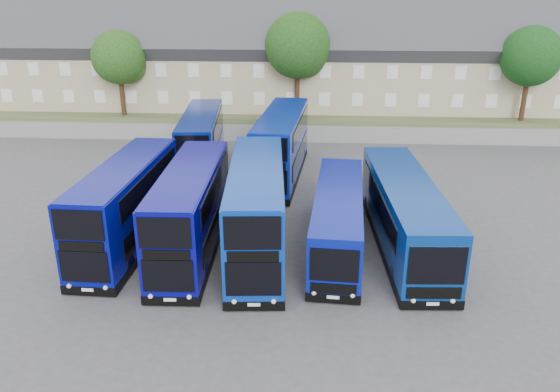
% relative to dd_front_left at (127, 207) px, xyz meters
% --- Properties ---
extents(ground, '(120.00, 120.00, 0.00)m').
position_rel_dd_front_left_xyz_m(ground, '(6.40, -2.51, -2.19)').
color(ground, '#45454A').
rests_on(ground, ground).
extents(retaining_wall, '(70.00, 0.40, 1.50)m').
position_rel_dd_front_left_xyz_m(retaining_wall, '(6.40, 21.49, -1.44)').
color(retaining_wall, slate).
rests_on(retaining_wall, ground).
extents(earth_bank, '(80.00, 20.00, 2.00)m').
position_rel_dd_front_left_xyz_m(earth_bank, '(6.40, 31.49, -1.19)').
color(earth_bank, '#474B2A').
rests_on(earth_bank, ground).
extents(terrace_row, '(66.00, 10.40, 11.20)m').
position_rel_dd_front_left_xyz_m(terrace_row, '(12.40, 27.49, 4.41)').
color(terrace_row, tan).
rests_on(terrace_row, earth_bank).
extents(dd_front_left, '(2.94, 11.30, 4.46)m').
position_rel_dd_front_left_xyz_m(dd_front_left, '(0.00, 0.00, 0.00)').
color(dd_front_left, '#070B81').
rests_on(dd_front_left, ground).
extents(dd_front_mid, '(2.87, 11.32, 4.47)m').
position_rel_dd_front_left_xyz_m(dd_front_mid, '(3.61, -0.58, 0.01)').
color(dd_front_mid, '#070782').
rests_on(dd_front_mid, ground).
extents(dd_front_right, '(3.57, 11.99, 4.70)m').
position_rel_dd_front_left_xyz_m(dd_front_right, '(7.03, -0.48, 0.12)').
color(dd_front_right, '#0932A5').
rests_on(dd_front_right, ground).
extents(dd_rear_left, '(3.59, 11.30, 4.42)m').
position_rel_dd_front_left_xyz_m(dd_rear_left, '(1.57, 12.62, -0.02)').
color(dd_rear_left, navy).
rests_on(dd_rear_left, ground).
extents(dd_rear_right, '(3.67, 12.04, 4.72)m').
position_rel_dd_front_left_xyz_m(dd_rear_right, '(7.62, 11.71, 0.13)').
color(dd_rear_right, '#0822A4').
rests_on(dd_rear_right, ground).
extents(coach_east_a, '(3.26, 11.84, 3.20)m').
position_rel_dd_front_left_xyz_m(coach_east_a, '(11.29, 0.26, -0.62)').
color(coach_east_a, '#081597').
rests_on(coach_east_a, ground).
extents(coach_east_b, '(3.44, 13.39, 3.63)m').
position_rel_dd_front_left_xyz_m(coach_east_b, '(14.85, 0.77, -0.41)').
color(coach_east_b, navy).
rests_on(coach_east_b, ground).
extents(tree_west, '(4.80, 4.80, 7.65)m').
position_rel_dd_front_left_xyz_m(tree_west, '(-7.45, 22.58, 4.86)').
color(tree_west, '#382314').
rests_on(tree_west, earth_bank).
extents(tree_mid, '(5.76, 5.76, 9.18)m').
position_rel_dd_front_left_xyz_m(tree_mid, '(8.55, 23.08, 5.88)').
color(tree_mid, '#382314').
rests_on(tree_mid, earth_bank).
extents(tree_east, '(5.12, 5.12, 8.16)m').
position_rel_dd_front_left_xyz_m(tree_east, '(28.55, 22.58, 5.20)').
color(tree_east, '#382314').
rests_on(tree_east, earth_bank).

